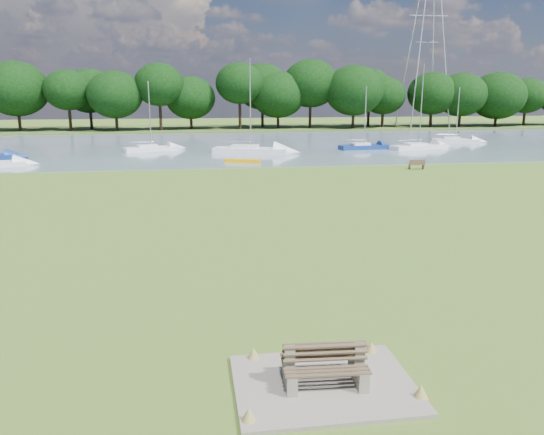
{
  "coord_description": "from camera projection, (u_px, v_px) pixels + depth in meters",
  "views": [
    {
      "loc": [
        -2.88,
        -24.88,
        6.78
      ],
      "look_at": [
        0.58,
        -2.0,
        1.21
      ],
      "focal_mm": 35.0,
      "sensor_mm": 36.0,
      "label": 1
    }
  ],
  "objects": [
    {
      "name": "sailboat_1",
      "position": [
        455.0,
        139.0,
        70.21
      ],
      "size": [
        6.22,
        3.45,
        7.13
      ],
      "rotation": [
        0.0,
        0.0,
        -0.31
      ],
      "color": "white",
      "rests_on": "river"
    },
    {
      "name": "river",
      "position": [
        215.0,
        146.0,
        66.3
      ],
      "size": [
        220.0,
        40.0,
        0.1
      ],
      "primitive_type": "cube",
      "color": "slate",
      "rests_on": "ground"
    },
    {
      "name": "riverbank_bench",
      "position": [
        417.0,
        165.0,
        46.5
      ],
      "size": [
        1.45,
        0.6,
        0.87
      ],
      "rotation": [
        0.0,
        0.0,
        -0.13
      ],
      "color": "brown",
      "rests_on": "ground"
    },
    {
      "name": "bench_pair",
      "position": [
        324.0,
        366.0,
        12.34
      ],
      "size": [
        2.03,
        1.27,
        1.06
      ],
      "rotation": [
        0.0,
        0.0,
        -0.06
      ],
      "color": "gray",
      "rests_on": "concrete_pad"
    },
    {
      "name": "sailboat_5",
      "position": [
        250.0,
        148.0,
        58.26
      ],
      "size": [
        8.52,
        4.81,
        10.05
      ],
      "rotation": [
        0.0,
        0.0,
        -0.33
      ],
      "color": "white",
      "rests_on": "river"
    },
    {
      "name": "tree_line",
      "position": [
        243.0,
        90.0,
        90.57
      ],
      "size": [
        153.52,
        9.59,
        11.61
      ],
      "color": "black",
      "rests_on": "far_bank"
    },
    {
      "name": "sailboat_7",
      "position": [
        151.0,
        147.0,
        60.28
      ],
      "size": [
        6.33,
        3.68,
        7.72
      ],
      "rotation": [
        0.0,
        0.0,
        0.35
      ],
      "color": "white",
      "rests_on": "river"
    },
    {
      "name": "sailboat_6",
      "position": [
        418.0,
        145.0,
        62.02
      ],
      "size": [
        7.22,
        3.52,
        9.69
      ],
      "rotation": [
        0.0,
        0.0,
        0.24
      ],
      "color": "white",
      "rests_on": "river"
    },
    {
      "name": "concrete_pad",
      "position": [
        324.0,
        384.0,
        12.45
      ],
      "size": [
        4.2,
        3.2,
        0.1
      ],
      "primitive_type": "cube",
      "color": "gray",
      "rests_on": "ground"
    },
    {
      "name": "sailboat_3",
      "position": [
        364.0,
        145.0,
        62.01
      ],
      "size": [
        6.07,
        2.34,
        7.23
      ],
      "rotation": [
        0.0,
        0.0,
        0.12
      ],
      "color": "navy",
      "rests_on": "river"
    },
    {
      "name": "ground",
      "position": [
        254.0,
        233.0,
        25.92
      ],
      "size": [
        220.0,
        220.0,
        0.0
      ],
      "primitive_type": "plane",
      "color": "olive"
    },
    {
      "name": "far_bank",
      "position": [
        207.0,
        129.0,
        95.14
      ],
      "size": [
        220.0,
        20.0,
        0.4
      ],
      "primitive_type": "cube",
      "color": "#4C6626",
      "rests_on": "ground"
    },
    {
      "name": "pylon",
      "position": [
        429.0,
        13.0,
        94.25
      ],
      "size": [
        7.36,
        5.16,
        32.19
      ],
      "color": "#A8A9AA",
      "rests_on": "far_bank"
    },
    {
      "name": "kayak",
      "position": [
        243.0,
        161.0,
        50.56
      ],
      "size": [
        3.49,
        1.78,
        0.34
      ],
      "primitive_type": "cube",
      "rotation": [
        0.0,
        0.0,
        -0.3
      ],
      "color": "#DEA307",
      "rests_on": "river"
    }
  ]
}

